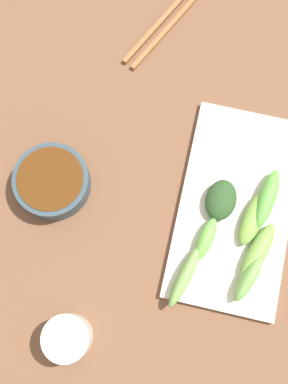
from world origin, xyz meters
name	(u,v)px	position (x,y,z in m)	size (l,w,h in m)	color
tabletop	(158,196)	(0.00, 0.00, 0.01)	(2.10, 2.10, 0.02)	brown
sauce_bowl	(52,181)	(-0.16, -0.02, 0.04)	(0.12, 0.12, 0.04)	#344652
serving_plate	(235,207)	(0.12, 0.01, 0.03)	(0.17, 0.32, 0.01)	silver
broccoli_stalk_0	(185,276)	(0.07, -0.12, 0.05)	(0.02, 0.10, 0.03)	#77AB52
broccoli_leafy_1	(221,200)	(0.10, 0.01, 0.05)	(0.05, 0.07, 0.03)	#294A23
broccoli_stalk_2	(253,218)	(0.15, -0.01, 0.04)	(0.03, 0.09, 0.02)	#75A340
broccoli_stalk_3	(206,239)	(0.09, -0.06, 0.04)	(0.02, 0.07, 0.03)	#6CBB4A
broccoli_stalk_4	(249,277)	(0.16, -0.10, 0.05)	(0.02, 0.08, 0.03)	#73AA4F
broccoli_stalk_5	(258,252)	(0.17, -0.06, 0.04)	(0.03, 0.10, 0.02)	#76A546
broccoli_stalk_6	(267,199)	(0.17, 0.02, 0.05)	(0.03, 0.10, 0.03)	#62B445
chopsticks	(170,19)	(-0.05, 0.31, 0.02)	(0.12, 0.22, 0.01)	#926035
tea_cup	(68,338)	(-0.08, -0.24, 0.05)	(0.07, 0.07, 0.05)	white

